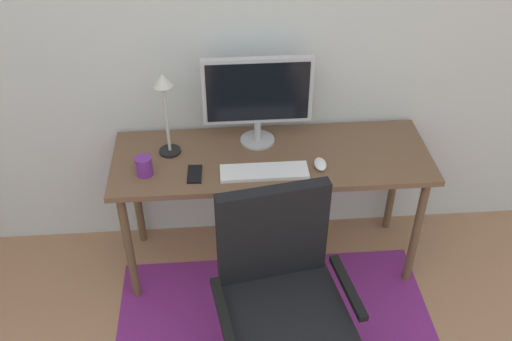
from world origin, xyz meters
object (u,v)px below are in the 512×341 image
(cell_phone, at_px, (195,174))
(office_chair, at_px, (281,314))
(keyboard, at_px, (264,172))
(computer_mouse, at_px, (320,164))
(desk_lamp, at_px, (164,99))
(coffee_cup, at_px, (144,166))
(monitor, at_px, (258,94))
(desk, at_px, (272,168))

(cell_phone, relative_size, office_chair, 0.14)
(keyboard, xyz_separation_m, cell_phone, (-0.34, 0.01, -0.00))
(office_chair, bearing_deg, keyboard, 82.89)
(computer_mouse, bearing_deg, desk_lamp, 166.22)
(coffee_cup, bearing_deg, office_chair, -46.06)
(monitor, bearing_deg, desk, -65.56)
(keyboard, height_order, desk_lamp, desk_lamp)
(desk_lamp, bearing_deg, computer_mouse, -13.78)
(desk, bearing_deg, desk_lamp, 172.34)
(computer_mouse, relative_size, office_chair, 0.11)
(coffee_cup, xyz_separation_m, office_chair, (0.60, -0.63, -0.39))
(desk, height_order, monitor, monitor)
(desk_lamp, relative_size, office_chair, 0.46)
(desk, xyz_separation_m, cell_phone, (-0.39, -0.13, 0.08))
(desk_lamp, bearing_deg, desk, -7.66)
(monitor, distance_m, cell_phone, 0.51)
(cell_phone, bearing_deg, office_chair, -56.60)
(monitor, relative_size, desk_lamp, 1.23)
(monitor, distance_m, keyboard, 0.39)
(keyboard, height_order, cell_phone, keyboard)
(computer_mouse, distance_m, cell_phone, 0.62)
(coffee_cup, height_order, cell_phone, coffee_cup)
(desk, distance_m, desk_lamp, 0.65)
(office_chair, bearing_deg, computer_mouse, 58.03)
(desk, distance_m, keyboard, 0.18)
(desk, relative_size, cell_phone, 11.54)
(cell_phone, bearing_deg, computer_mouse, 3.87)
(keyboard, xyz_separation_m, computer_mouse, (0.28, 0.03, 0.01))
(monitor, bearing_deg, computer_mouse, -40.66)
(desk, distance_m, computer_mouse, 0.27)
(computer_mouse, height_order, coffee_cup, coffee_cup)
(monitor, relative_size, cell_phone, 3.92)
(keyboard, height_order, coffee_cup, coffee_cup)
(monitor, bearing_deg, office_chair, -87.62)
(cell_phone, bearing_deg, keyboard, 0.00)
(cell_phone, bearing_deg, desk_lamp, 124.52)
(desk, height_order, keyboard, keyboard)
(computer_mouse, distance_m, coffee_cup, 0.86)
(monitor, distance_m, office_chair, 1.07)
(cell_phone, distance_m, office_chair, 0.78)
(coffee_cup, bearing_deg, desk, 9.51)
(keyboard, relative_size, desk_lamp, 0.96)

